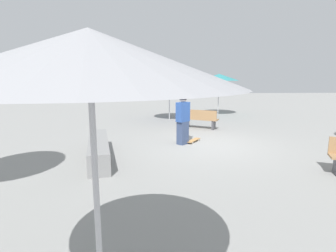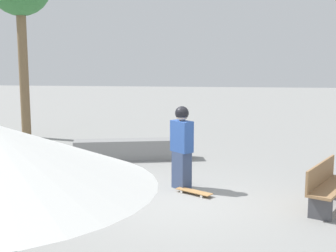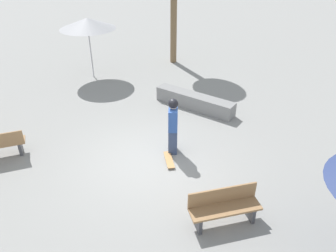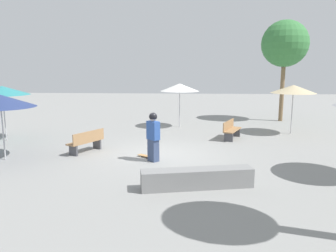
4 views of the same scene
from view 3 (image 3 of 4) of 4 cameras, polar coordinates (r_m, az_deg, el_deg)
name	(u,v)px [view 3 (image 3 of 4)]	position (r m, az deg, el deg)	size (l,w,h in m)	color
ground_plane	(147,161)	(9.45, -3.64, -6.03)	(60.00, 60.00, 0.00)	gray
skater_main	(173,124)	(9.29, 0.87, 0.28)	(0.51, 0.51, 1.74)	#38476B
skateboard	(169,160)	(9.37, 0.18, -5.88)	(0.61, 0.78, 0.07)	#B7844C
concrete_ledge	(194,101)	(12.12, 4.63, 4.31)	(1.15, 3.14, 0.53)	gray
bench_near	(224,207)	(7.53, 9.75, -13.72)	(1.61, 1.15, 0.85)	#47474C
shade_umbrella_grey	(87,23)	(14.61, -13.87, 16.97)	(2.34, 2.34, 2.59)	#B7B7BC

